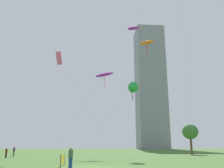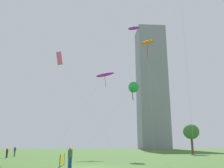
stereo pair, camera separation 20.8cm
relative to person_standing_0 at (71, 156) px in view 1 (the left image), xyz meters
name	(u,v)px [view 1 (the left image)]	position (x,y,z in m)	size (l,w,h in m)	color
ground	(92,167)	(1.93, 0.70, -1.05)	(280.00, 280.00, 0.00)	#3D6028
person_standing_0	(71,156)	(0.00, 0.00, 0.00)	(0.40, 0.40, 1.81)	#1E478C
person_standing_1	(6,152)	(-10.48, 19.40, -0.15)	(0.35, 0.35, 1.56)	#2D2D33
person_standing_2	(14,151)	(-10.57, 24.63, -0.01)	(0.40, 0.40, 1.79)	#3F593F
kite_flying_0	(133,28)	(11.43, 22.51, 24.62)	(8.50, 4.57, 26.26)	silver
kite_flying_2	(132,87)	(9.35, 16.13, 10.34)	(10.17, 7.78, 12.43)	silver
kite_flying_3	(59,58)	(-3.13, 19.10, 15.93)	(11.23, 1.00, 18.16)	silver
kite_flying_4	(105,75)	(5.88, 26.23, 15.38)	(13.02, 4.75, 17.55)	silver
kite_flying_5	(147,43)	(12.67, 17.55, 19.25)	(3.54, 7.35, 20.95)	silver
park_tree_0	(190,132)	(25.65, 29.55, 3.83)	(3.49, 3.49, 6.61)	brown
distant_highrise_0	(150,86)	(46.72, 123.28, 38.20)	(17.52, 16.83, 78.50)	gray
event_banner	(63,160)	(-0.78, 2.12, -0.44)	(0.31, 2.46, 1.13)	#4C4C4C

